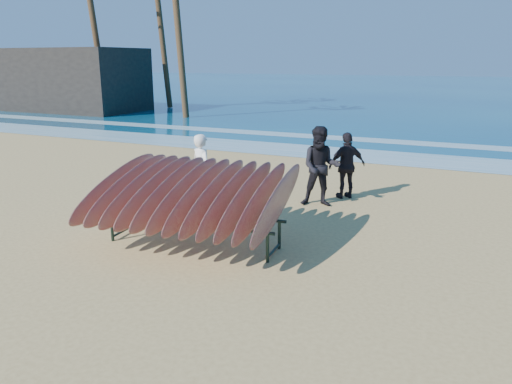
% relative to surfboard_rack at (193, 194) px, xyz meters
% --- Properties ---
extents(ground, '(120.00, 120.00, 0.00)m').
position_rel_surfboard_rack_xyz_m(ground, '(0.97, -0.28, -0.93)').
color(ground, tan).
rests_on(ground, ground).
extents(ocean, '(160.00, 160.00, 0.00)m').
position_rel_surfboard_rack_xyz_m(ocean, '(0.97, 54.72, -0.93)').
color(ocean, navy).
rests_on(ocean, ground).
extents(foam_near, '(160.00, 160.00, 0.00)m').
position_rel_surfboard_rack_xyz_m(foam_near, '(0.97, 9.72, -0.93)').
color(foam_near, white).
rests_on(foam_near, ground).
extents(foam_far, '(160.00, 160.00, 0.00)m').
position_rel_surfboard_rack_xyz_m(foam_far, '(0.97, 13.22, -0.93)').
color(foam_far, white).
rests_on(foam_far, ground).
extents(surfboard_rack, '(3.41, 3.10, 1.53)m').
position_rel_surfboard_rack_xyz_m(surfboard_rack, '(0.00, 0.00, 0.00)').
color(surfboard_rack, black).
rests_on(surfboard_rack, ground).
extents(person_white, '(0.70, 0.61, 1.62)m').
position_rel_surfboard_rack_xyz_m(person_white, '(-1.12, 2.20, -0.12)').
color(person_white, white).
rests_on(person_white, ground).
extents(person_dark_a, '(1.03, 0.90, 1.79)m').
position_rel_surfboard_rack_xyz_m(person_dark_a, '(1.27, 3.30, -0.04)').
color(person_dark_a, black).
rests_on(person_dark_a, ground).
extents(person_dark_b, '(0.94, 0.89, 1.56)m').
position_rel_surfboard_rack_xyz_m(person_dark_b, '(1.63, 4.19, -0.15)').
color(person_dark_b, black).
rests_on(person_dark_b, ground).
extents(building, '(8.72, 4.84, 3.88)m').
position_rel_surfboard_rack_xyz_m(building, '(-19.72, 17.58, 1.00)').
color(building, '#2D2823').
rests_on(building, ground).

